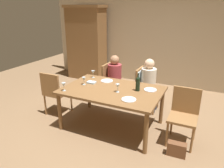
% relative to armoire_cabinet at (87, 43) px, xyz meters
% --- Properties ---
extents(ground_plane, '(10.00, 10.00, 0.00)m').
position_rel_armoire_cabinet_xyz_m(ground_plane, '(1.98, -2.32, -1.10)').
color(ground_plane, '#846647').
extents(rear_room_partition, '(6.40, 0.12, 2.70)m').
position_rel_armoire_cabinet_xyz_m(rear_room_partition, '(1.98, 0.45, 0.25)').
color(rear_room_partition, tan).
rests_on(rear_room_partition, ground_plane).
extents(armoire_cabinet, '(1.18, 0.62, 2.18)m').
position_rel_armoire_cabinet_xyz_m(armoire_cabinet, '(0.00, 0.00, 0.00)').
color(armoire_cabinet, brown).
rests_on(armoire_cabinet, ground_plane).
extents(dining_table, '(1.75, 1.15, 0.75)m').
position_rel_armoire_cabinet_xyz_m(dining_table, '(1.98, -2.32, -0.42)').
color(dining_table, brown).
rests_on(dining_table, ground_plane).
extents(chair_far_left, '(0.44, 0.44, 0.92)m').
position_rel_armoire_cabinet_xyz_m(chair_far_left, '(1.49, -1.37, -0.56)').
color(chair_far_left, olive).
rests_on(chair_far_left, ground_plane).
extents(chair_far_right, '(0.46, 0.44, 0.92)m').
position_rel_armoire_cabinet_xyz_m(chair_far_right, '(2.25, -1.37, -0.50)').
color(chair_far_right, olive).
rests_on(chair_far_right, ground_plane).
extents(chair_left_end, '(0.44, 0.44, 0.92)m').
position_rel_armoire_cabinet_xyz_m(chair_left_end, '(0.72, -2.41, -0.56)').
color(chair_left_end, olive).
rests_on(chair_left_end, ground_plane).
extents(chair_right_end, '(0.44, 0.44, 0.92)m').
position_rel_armoire_cabinet_xyz_m(chair_right_end, '(3.23, -2.24, -0.56)').
color(chair_right_end, olive).
rests_on(chair_right_end, ground_plane).
extents(person_woman_host, '(0.35, 0.31, 1.14)m').
position_rel_armoire_cabinet_xyz_m(person_woman_host, '(1.61, -1.37, -0.44)').
color(person_woman_host, '#33333D').
rests_on(person_woman_host, ground_plane).
extents(person_man_bearded, '(0.36, 0.31, 1.14)m').
position_rel_armoire_cabinet_xyz_m(person_man_bearded, '(2.40, -1.37, -0.44)').
color(person_man_bearded, '#33333D').
rests_on(person_man_bearded, ground_plane).
extents(wine_bottle_tall_green, '(0.08, 0.08, 0.32)m').
position_rel_armoire_cabinet_xyz_m(wine_bottle_tall_green, '(2.41, -2.19, -0.21)').
color(wine_bottle_tall_green, black).
rests_on(wine_bottle_tall_green, dining_table).
extents(wine_glass_near_left, '(0.07, 0.07, 0.15)m').
position_rel_armoire_cabinet_xyz_m(wine_glass_near_left, '(1.25, -2.75, -0.24)').
color(wine_glass_near_left, silver).
rests_on(wine_glass_near_left, dining_table).
extents(wine_glass_centre, '(0.07, 0.07, 0.15)m').
position_rel_armoire_cabinet_xyz_m(wine_glass_centre, '(1.39, -2.34, -0.24)').
color(wine_glass_centre, silver).
rests_on(wine_glass_centre, dining_table).
extents(wine_glass_near_right, '(0.07, 0.07, 0.15)m').
position_rel_armoire_cabinet_xyz_m(wine_glass_near_right, '(1.33, -1.89, -0.24)').
color(wine_glass_near_right, silver).
rests_on(wine_glass_near_right, dining_table).
extents(wine_glass_far, '(0.07, 0.07, 0.15)m').
position_rel_armoire_cabinet_xyz_m(wine_glass_far, '(2.12, -2.40, -0.24)').
color(wine_glass_far, silver).
rests_on(wine_glass_far, dining_table).
extents(dinner_plate_host, '(0.22, 0.22, 0.01)m').
position_rel_armoire_cabinet_xyz_m(dinner_plate_host, '(2.61, -2.07, -0.34)').
color(dinner_plate_host, white).
rests_on(dinner_plate_host, dining_table).
extents(dinner_plate_guest_left, '(0.23, 0.23, 0.01)m').
position_rel_armoire_cabinet_xyz_m(dinner_plate_guest_left, '(2.42, -2.62, -0.34)').
color(dinner_plate_guest_left, white).
rests_on(dinner_plate_guest_left, dining_table).
extents(dinner_plate_guest_right, '(0.24, 0.24, 0.01)m').
position_rel_armoire_cabinet_xyz_m(dinner_plate_guest_right, '(1.70, -1.98, -0.34)').
color(dinner_plate_guest_right, white).
rests_on(dinner_plate_guest_right, dining_table).
extents(folded_napkin, '(0.17, 0.13, 0.03)m').
position_rel_armoire_cabinet_xyz_m(folded_napkin, '(1.48, -2.21, -0.33)').
color(folded_napkin, '#ADC6D6').
rests_on(folded_napkin, dining_table).
extents(handbag, '(0.29, 0.13, 0.22)m').
position_rel_armoire_cabinet_xyz_m(handbag, '(3.23, -2.67, -0.99)').
color(handbag, brown).
rests_on(handbag, ground_plane).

